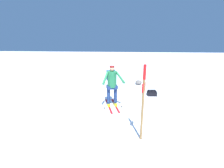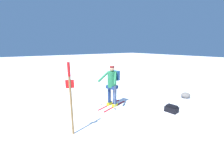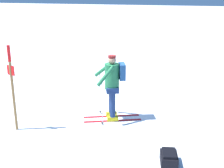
% 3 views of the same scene
% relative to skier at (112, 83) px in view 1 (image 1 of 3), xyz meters
% --- Properties ---
extents(ground_plane, '(80.00, 80.00, 0.00)m').
position_rel_skier_xyz_m(ground_plane, '(-0.62, 0.61, -1.07)').
color(ground_plane, white).
extents(skier, '(1.63, 1.03, 1.81)m').
position_rel_skier_xyz_m(skier, '(0.00, 0.00, 0.00)').
color(skier, red).
rests_on(skier, ground_plane).
extents(dropped_backpack, '(0.40, 0.52, 0.28)m').
position_rel_skier_xyz_m(dropped_backpack, '(1.59, -1.98, -0.94)').
color(dropped_backpack, black).
rests_on(dropped_backpack, ground_plane).
extents(trail_marker, '(0.23, 0.11, 2.22)m').
position_rel_skier_xyz_m(trail_marker, '(-2.31, -1.13, 0.24)').
color(trail_marker, olive).
rests_on(trail_marker, ground_plane).
extents(rock_boulder, '(0.51, 0.43, 0.28)m').
position_rel_skier_xyz_m(rock_boulder, '(3.76, -1.40, -0.93)').
color(rock_boulder, slate).
rests_on(rock_boulder, ground_plane).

